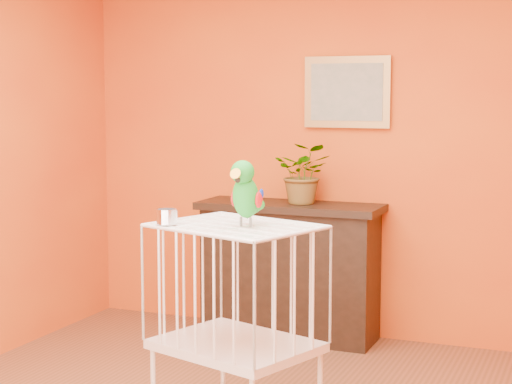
% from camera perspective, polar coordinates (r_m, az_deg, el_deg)
% --- Properties ---
extents(room_shell, '(4.50, 4.50, 4.50)m').
position_cam_1_polar(room_shell, '(3.99, -2.86, 4.31)').
color(room_shell, '#D45A13').
rests_on(room_shell, ground).
extents(console_cabinet, '(1.31, 0.47, 0.97)m').
position_cam_1_polar(console_cabinet, '(6.12, 2.25, -5.24)').
color(console_cabinet, black).
rests_on(console_cabinet, ground).
extents(potted_plant, '(0.44, 0.48, 0.34)m').
position_cam_1_polar(potted_plant, '(6.03, 3.36, 0.84)').
color(potted_plant, '#26722D').
rests_on(potted_plant, console_cabinet).
extents(framed_picture, '(0.62, 0.04, 0.50)m').
position_cam_1_polar(framed_picture, '(6.07, 6.09, 6.64)').
color(framed_picture, '#A6783B').
rests_on(framed_picture, room_shell).
extents(birdcage, '(0.86, 0.76, 1.11)m').
position_cam_1_polar(birdcage, '(4.21, -1.34, -9.45)').
color(birdcage, silver).
rests_on(birdcage, ground).
extents(feed_cup, '(0.10, 0.10, 0.07)m').
position_cam_1_polar(feed_cup, '(4.11, -5.98, -1.63)').
color(feed_cup, silver).
rests_on(feed_cup, birdcage).
extents(parrot, '(0.16, 0.28, 0.32)m').
position_cam_1_polar(parrot, '(4.03, -0.70, -0.03)').
color(parrot, '#59544C').
rests_on(parrot, birdcage).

